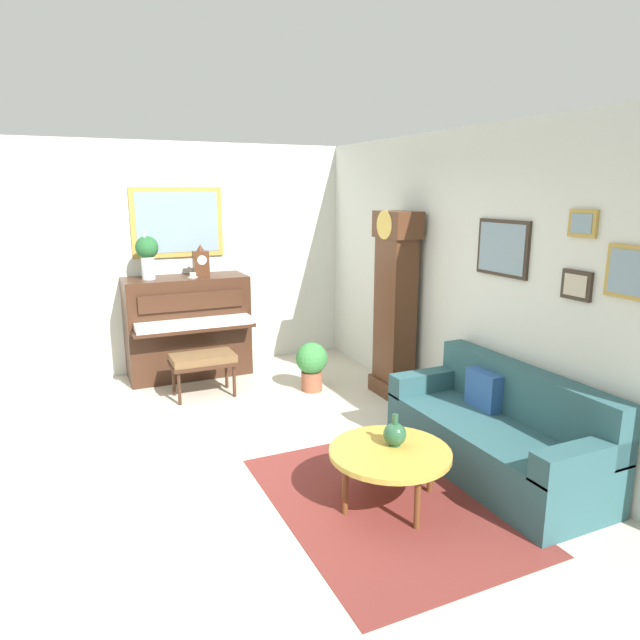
# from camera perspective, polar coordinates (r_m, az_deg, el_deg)

# --- Properties ---
(ground_plane) EXTENTS (6.40, 6.00, 0.10)m
(ground_plane) POSITION_cam_1_polar(r_m,az_deg,el_deg) (5.18, -9.96, -13.41)
(ground_plane) COLOR beige
(wall_left) EXTENTS (0.13, 4.90, 2.80)m
(wall_left) POSITION_cam_1_polar(r_m,az_deg,el_deg) (7.25, -15.64, 5.96)
(wall_left) COLOR silver
(wall_left) RESTS_ON ground_plane
(wall_back) EXTENTS (5.30, 0.13, 2.80)m
(wall_back) POSITION_cam_1_polar(r_m,az_deg,el_deg) (5.76, 13.27, 4.33)
(wall_back) COLOR silver
(wall_back) RESTS_ON ground_plane
(area_rug) EXTENTS (2.10, 1.50, 0.01)m
(area_rug) POSITION_cam_1_polar(r_m,az_deg,el_deg) (4.39, 6.42, -17.72)
(area_rug) COLOR maroon
(area_rug) RESTS_ON ground_plane
(piano) EXTENTS (0.87, 1.44, 1.22)m
(piano) POSITION_cam_1_polar(r_m,az_deg,el_deg) (7.07, -13.14, -0.62)
(piano) COLOR #3D2316
(piano) RESTS_ON ground_plane
(piano_bench) EXTENTS (0.42, 0.70, 0.48)m
(piano_bench) POSITION_cam_1_polar(r_m,az_deg,el_deg) (6.35, -11.70, -4.05)
(piano_bench) COLOR #3D2316
(piano_bench) RESTS_ON ground_plane
(grandfather_clock) EXTENTS (0.52, 0.34, 2.03)m
(grandfather_clock) POSITION_cam_1_polar(r_m,az_deg,el_deg) (6.20, 7.54, 1.02)
(grandfather_clock) COLOR #4C2B19
(grandfather_clock) RESTS_ON ground_plane
(couch) EXTENTS (1.90, 0.80, 0.84)m
(couch) POSITION_cam_1_polar(r_m,az_deg,el_deg) (4.88, 17.47, -10.89)
(couch) COLOR #2D565B
(couch) RESTS_ON ground_plane
(coffee_table) EXTENTS (0.88, 0.88, 0.42)m
(coffee_table) POSITION_cam_1_polar(r_m,az_deg,el_deg) (4.21, 7.05, -13.22)
(coffee_table) COLOR gold
(coffee_table) RESTS_ON ground_plane
(mantel_clock) EXTENTS (0.13, 0.18, 0.38)m
(mantel_clock) POSITION_cam_1_polar(r_m,az_deg,el_deg) (6.97, -11.89, 5.74)
(mantel_clock) COLOR #4C2B19
(mantel_clock) RESTS_ON piano
(flower_vase) EXTENTS (0.26, 0.26, 0.58)m
(flower_vase) POSITION_cam_1_polar(r_m,az_deg,el_deg) (6.84, -17.00, 6.54)
(flower_vase) COLOR silver
(flower_vase) RESTS_ON piano
(teacup) EXTENTS (0.12, 0.12, 0.06)m
(teacup) POSITION_cam_1_polar(r_m,az_deg,el_deg) (6.88, -12.68, 4.38)
(teacup) COLOR white
(teacup) RESTS_ON piano
(green_jug) EXTENTS (0.17, 0.17, 0.24)m
(green_jug) POSITION_cam_1_polar(r_m,az_deg,el_deg) (4.24, 7.54, -11.30)
(green_jug) COLOR #234C33
(green_jug) RESTS_ON coffee_table
(potted_plant) EXTENTS (0.36, 0.36, 0.56)m
(potted_plant) POSITION_cam_1_polar(r_m,az_deg,el_deg) (6.43, -0.85, -4.36)
(potted_plant) COLOR #935138
(potted_plant) RESTS_ON ground_plane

